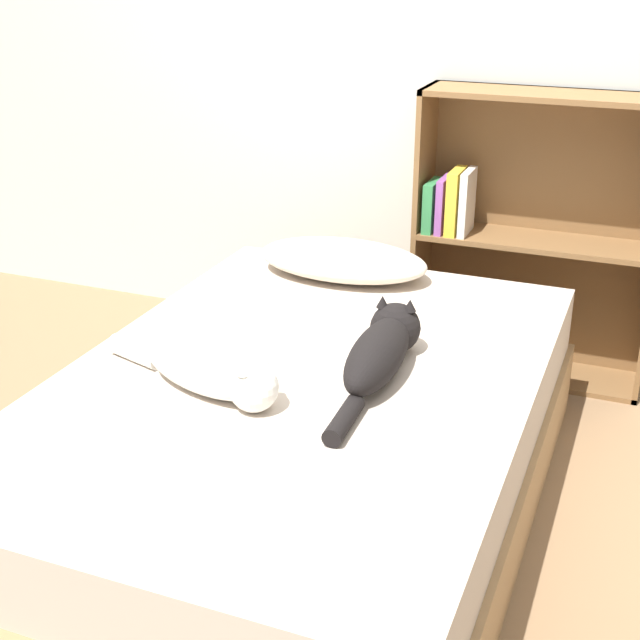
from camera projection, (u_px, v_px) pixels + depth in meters
ground_plane at (302, 514)px, 2.61m from camera, size 8.00×8.00×0.00m
wall_back at (442, 28)px, 3.27m from camera, size 8.00×0.06×2.50m
bed at (302, 447)px, 2.52m from camera, size 1.27×1.89×0.47m
pillow at (343, 260)px, 3.10m from camera, size 0.60×0.33×0.12m
cat_light at (210, 370)px, 2.30m from camera, size 0.59×0.27×0.15m
cat_dark at (381, 349)px, 2.41m from camera, size 0.15×0.64×0.17m
bookshelf at (529, 233)px, 3.31m from camera, size 0.87×0.26×1.07m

